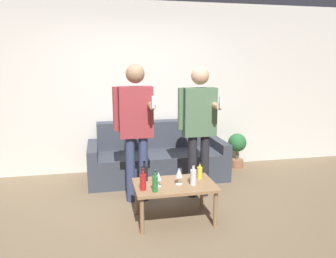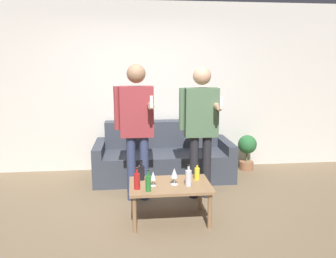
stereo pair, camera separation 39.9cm
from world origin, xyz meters
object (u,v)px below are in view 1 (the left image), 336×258
object	(u,v)px
coffee_table	(174,188)
person_standing_left	(136,122)
bottle_orange	(200,172)
person_standing_right	(199,121)
couch	(157,158)

from	to	relation	value
coffee_table	person_standing_left	world-z (taller)	person_standing_left
bottle_orange	person_standing_right	distance (m)	0.73
couch	bottle_orange	world-z (taller)	couch
bottle_orange	person_standing_left	size ratio (longest dim) A/B	0.11
person_standing_right	bottle_orange	bearing A→B (deg)	-105.29
person_standing_left	person_standing_right	bearing A→B (deg)	-0.67
couch	person_standing_right	xyz separation A→B (m)	(0.40, -0.87, 0.71)
couch	coffee_table	bearing A→B (deg)	-92.36
person_standing_left	bottle_orange	bearing A→B (deg)	-37.31
bottle_orange	person_standing_left	world-z (taller)	person_standing_left
couch	coffee_table	world-z (taller)	couch
person_standing_left	coffee_table	bearing A→B (deg)	-60.63
coffee_table	person_standing_right	size ratio (longest dim) A/B	0.53
coffee_table	bottle_orange	distance (m)	0.36
coffee_table	person_standing_left	xyz separation A→B (m)	(-0.35, 0.62, 0.65)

